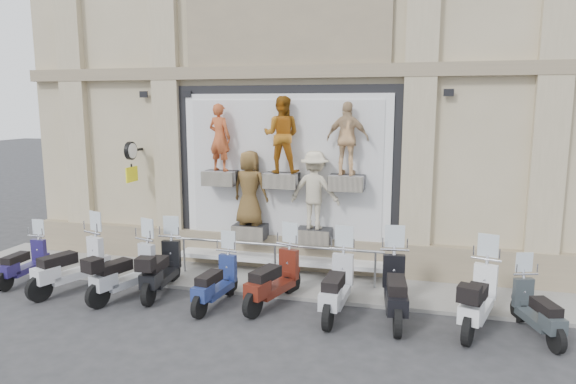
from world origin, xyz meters
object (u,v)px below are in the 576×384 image
Objects in this scene: scooter_a at (23,253)px; scooter_c at (125,261)px; scooter_g at (337,275)px; clock_sign_bracket at (131,157)px; scooter_f at (273,268)px; scooter_j at (538,299)px; scooter_i at (479,286)px; scooter_b at (70,254)px; guard_rail at (275,263)px; scooter_d at (161,258)px; scooter_e at (215,272)px; scooter_h at (396,277)px.

scooter_c reaches higher than scooter_a.
clock_sign_bracket is at bearing 163.12° from scooter_g.
scooter_f is at bearing 176.58° from scooter_g.
scooter_i is at bearing 159.85° from scooter_j.
clock_sign_bracket is 0.49× the size of scooter_b.
scooter_a is 0.83× the size of scooter_i.
scooter_g is at bearing -41.77° from guard_rail.
clock_sign_bracket is 9.64m from scooter_j.
scooter_f is (2.56, -0.06, 0.01)m from scooter_d.
guard_rail is 1.87m from scooter_e.
guard_rail is 2.83× the size of scooter_e.
scooter_g is (1.33, -0.14, 0.01)m from scooter_f.
scooter_b is at bearing -158.15° from guard_rail.
scooter_d is 0.98× the size of scooter_f.
scooter_a is at bearing -163.62° from scooter_i.
guard_rail is 2.99× the size of scooter_a.
guard_rail is at bearing -6.84° from clock_sign_bracket.
scooter_h is 1.23× the size of scooter_j.
scooter_g is 0.99× the size of scooter_i.
scooter_c is at bearing -172.72° from scooter_e.
scooter_c is at bearing 176.26° from scooter_h.
scooter_b is at bearing -159.07° from scooter_f.
scooter_d is at bearing 1.25° from scooter_a.
scooter_i is 1.20× the size of scooter_j.
scooter_f is (0.36, -1.37, 0.35)m from guard_rail.
scooter_f is (6.02, 0.09, 0.13)m from scooter_a.
guard_rail is 3.18m from scooter_h.
scooter_b is 1.04× the size of scooter_f.
scooter_h is (2.45, -0.08, 0.04)m from scooter_f.
scooter_e is at bearing 163.11° from scooter_j.
scooter_e is 3.60m from scooter_h.
scooter_d is (2.00, 0.37, -0.05)m from scooter_b.
guard_rail is 2.53× the size of scooter_f.
scooter_a is at bearing -176.23° from scooter_e.
guard_rail is 4.57m from clock_sign_bracket.
scooter_d is 3.89m from scooter_g.
scooter_e is at bearing -173.34° from scooter_g.
clock_sign_bracket is at bearing 46.42° from scooter_a.
scooter_b is 1.02× the size of scooter_i.
scooter_i is at bearing 19.70° from scooter_c.
clock_sign_bracket is 4.32m from scooter_e.
scooter_f is at bearing -7.31° from scooter_d.
scooter_i is (8.20, -1.98, -1.97)m from clock_sign_bracket.
guard_rail is at bearing 146.33° from scooter_h.
scooter_h is at bearing 159.47° from scooter_j.
scooter_c is 7.13m from scooter_i.
scooter_d is 0.96× the size of scooter_i.
scooter_j is (1.00, -0.03, -0.14)m from scooter_i.
scooter_b is 8.50m from scooter_i.
scooter_a is at bearing -132.50° from clock_sign_bracket.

